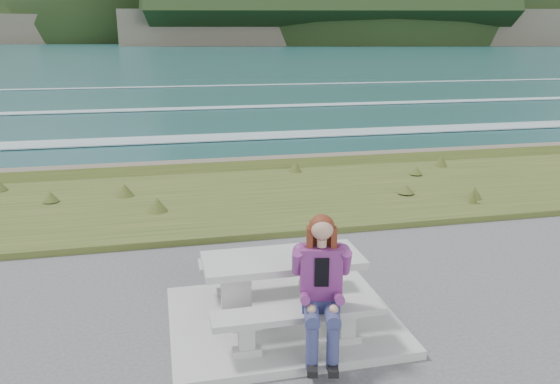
% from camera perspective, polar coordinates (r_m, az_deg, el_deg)
% --- Properties ---
extents(concrete_slab, '(2.60, 2.10, 0.10)m').
position_cam_1_polar(concrete_slab, '(6.56, 0.28, -13.24)').
color(concrete_slab, '#ABABA6').
rests_on(concrete_slab, ground).
extents(picnic_table, '(1.80, 0.75, 0.75)m').
position_cam_1_polar(picnic_table, '(6.28, 0.29, -8.19)').
color(picnic_table, '#ABABA6').
rests_on(picnic_table, concrete_slab).
extents(bench_landward, '(1.80, 0.35, 0.45)m').
position_cam_1_polar(bench_landward, '(5.78, 1.89, -13.09)').
color(bench_landward, '#ABABA6').
rests_on(bench_landward, concrete_slab).
extents(bench_seaward, '(1.80, 0.35, 0.45)m').
position_cam_1_polar(bench_seaward, '(7.00, -1.01, -7.64)').
color(bench_seaward, '#ABABA6').
rests_on(bench_seaward, concrete_slab).
extents(grass_verge, '(160.00, 4.50, 0.22)m').
position_cam_1_polar(grass_verge, '(11.14, -5.50, -1.06)').
color(grass_verge, '#35481B').
rests_on(grass_verge, ground).
extents(shore_drop, '(160.00, 0.80, 2.20)m').
position_cam_1_polar(shore_drop, '(13.93, -7.04, 2.36)').
color(shore_drop, '#665F4C').
rests_on(shore_drop, ground).
extents(ocean, '(1600.00, 1600.00, 0.09)m').
position_cam_1_polar(ocean, '(31.10, -10.23, 6.51)').
color(ocean, '#1C4D50').
rests_on(ocean, ground).
extents(headland_range, '(729.83, 363.95, 177.26)m').
position_cam_1_polar(headland_range, '(447.29, 13.23, 16.46)').
color(headland_range, '#665F4C').
rests_on(headland_range, ground).
extents(seated_woman, '(0.56, 0.80, 1.45)m').
position_cam_1_polar(seated_woman, '(5.62, 4.34, -11.83)').
color(seated_woman, navy).
rests_on(seated_woman, concrete_slab).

